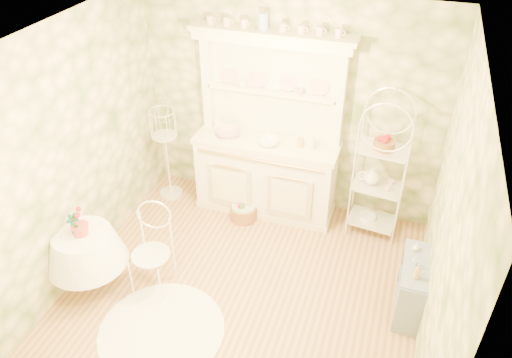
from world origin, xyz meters
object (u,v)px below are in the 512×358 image
(bakers_rack, at_px, (380,169))
(round_table, at_px, (87,257))
(birdcage_stand, at_px, (166,146))
(floor_basket, at_px, (244,210))
(kitchen_dresser, at_px, (267,130))
(side_shelf, at_px, (411,286))
(cafe_chair, at_px, (151,257))

(bakers_rack, distance_m, round_table, 3.34)
(bakers_rack, distance_m, birdcage_stand, 2.67)
(round_table, distance_m, floor_basket, 1.98)
(floor_basket, bearing_deg, bakers_rack, 10.43)
(kitchen_dresser, bearing_deg, bakers_rack, -1.03)
(side_shelf, height_order, birdcage_stand, birdcage_stand)
(round_table, height_order, birdcage_stand, birdcage_stand)
(bakers_rack, xyz_separation_m, birdcage_stand, (-2.66, -0.11, -0.12))
(bakers_rack, height_order, floor_basket, bakers_rack)
(kitchen_dresser, relative_size, cafe_chair, 2.76)
(bakers_rack, bearing_deg, birdcage_stand, -171.12)
(bakers_rack, distance_m, floor_basket, 1.76)
(kitchen_dresser, xyz_separation_m, cafe_chair, (-0.72, -1.70, -0.73))
(birdcage_stand, bearing_deg, bakers_rack, 2.27)
(side_shelf, bearing_deg, bakers_rack, 120.95)
(side_shelf, height_order, round_table, round_table)
(side_shelf, distance_m, cafe_chair, 2.66)
(floor_basket, bearing_deg, kitchen_dresser, 57.49)
(bakers_rack, height_order, round_table, bakers_rack)
(round_table, distance_m, birdcage_stand, 1.80)
(round_table, relative_size, cafe_chair, 0.97)
(cafe_chair, bearing_deg, side_shelf, -3.14)
(side_shelf, bearing_deg, birdcage_stand, 168.41)
(bakers_rack, height_order, side_shelf, bakers_rack)
(floor_basket, bearing_deg, cafe_chair, -110.52)
(kitchen_dresser, height_order, round_table, kitchen_dresser)
(kitchen_dresser, height_order, bakers_rack, kitchen_dresser)
(kitchen_dresser, height_order, birdcage_stand, kitchen_dresser)
(cafe_chair, bearing_deg, kitchen_dresser, 52.37)
(round_table, bearing_deg, birdcage_stand, 88.13)
(kitchen_dresser, bearing_deg, birdcage_stand, -174.30)
(kitchen_dresser, xyz_separation_m, birdcage_stand, (-1.30, -0.13, -0.38))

